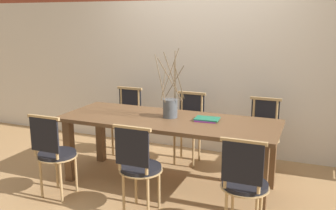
{
  "coord_description": "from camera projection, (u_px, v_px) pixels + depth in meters",
  "views": [
    {
      "loc": [
        1.45,
        -3.56,
        1.79
      ],
      "look_at": [
        0.0,
        0.0,
        0.9
      ],
      "focal_mm": 40.0,
      "sensor_mm": 36.0,
      "label": 1
    }
  ],
  "objects": [
    {
      "name": "chair_far_leftend",
      "position": [
        126.0,
        118.0,
        5.01
      ],
      "size": [
        0.4,
        0.4,
        0.89
      ],
      "rotation": [
        0.0,
        0.0,
        3.14
      ],
      "color": "black",
      "rests_on": "ground_plane"
    },
    {
      "name": "chair_near_center",
      "position": [
        244.0,
        182.0,
        3.05
      ],
      "size": [
        0.4,
        0.4,
        0.89
      ],
      "color": "black",
      "rests_on": "ground_plane"
    },
    {
      "name": "chair_far_center",
      "position": [
        263.0,
        133.0,
        4.35
      ],
      "size": [
        0.4,
        0.4,
        0.89
      ],
      "rotation": [
        0.0,
        0.0,
        3.14
      ],
      "color": "black",
      "rests_on": "ground_plane"
    },
    {
      "name": "chair_near_leftend",
      "position": [
        54.0,
        151.0,
        3.74
      ],
      "size": [
        0.4,
        0.4,
        0.89
      ],
      "color": "black",
      "rests_on": "ground_plane"
    },
    {
      "name": "wall_rear",
      "position": [
        203.0,
        33.0,
        4.9
      ],
      "size": [
        12.0,
        0.06,
        3.2
      ],
      "color": "beige",
      "rests_on": "ground_plane"
    },
    {
      "name": "chair_near_left",
      "position": [
        139.0,
        165.0,
        3.4
      ],
      "size": [
        0.4,
        0.4,
        0.89
      ],
      "color": "black",
      "rests_on": "ground_plane"
    },
    {
      "name": "vase_centerpiece",
      "position": [
        170.0,
        107.0,
        4.01
      ],
      "size": [
        0.35,
        0.3,
        0.74
      ],
      "color": "#4C5156",
      "rests_on": "dining_table"
    },
    {
      "name": "dining_table",
      "position": [
        168.0,
        128.0,
        4.0
      ],
      "size": [
        2.33,
        0.86,
        0.75
      ],
      "color": "brown",
      "rests_on": "ground_plane"
    },
    {
      "name": "ground_plane",
      "position": [
        168.0,
        184.0,
        4.15
      ],
      "size": [
        16.0,
        16.0,
        0.0
      ],
      "primitive_type": "plane",
      "color": "#A87F51"
    },
    {
      "name": "chair_far_left",
      "position": [
        189.0,
        124.0,
        4.68
      ],
      "size": [
        0.4,
        0.4,
        0.89
      ],
      "rotation": [
        0.0,
        0.0,
        3.14
      ],
      "color": "black",
      "rests_on": "ground_plane"
    },
    {
      "name": "book_stack",
      "position": [
        207.0,
        119.0,
        3.91
      ],
      "size": [
        0.26,
        0.21,
        0.03
      ],
      "color": "#842D8C",
      "rests_on": "dining_table"
    }
  ]
}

